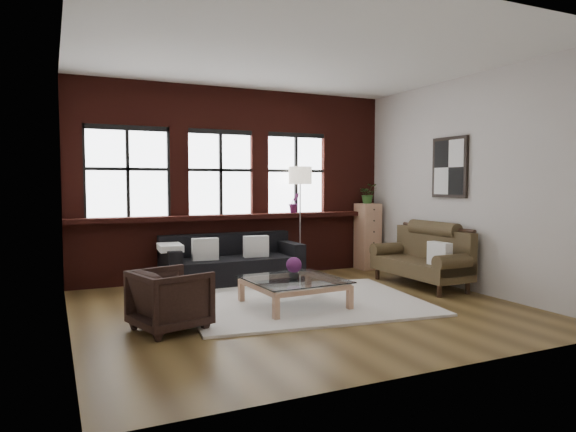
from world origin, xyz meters
name	(u,v)px	position (x,y,z in m)	size (l,w,h in m)	color
floor	(300,308)	(0.00, 0.00, 0.00)	(5.50, 5.50, 0.00)	brown
ceiling	(301,56)	(0.00, 0.00, 3.20)	(5.50, 5.50, 0.00)	white
wall_back	(236,184)	(0.00, 2.50, 1.60)	(5.50, 5.50, 0.00)	beige
wall_front	(434,184)	(0.00, -2.50, 1.60)	(5.50, 5.50, 0.00)	beige
wall_left	(66,184)	(-2.75, 0.00, 1.60)	(5.00, 5.00, 0.00)	beige
wall_right	(465,184)	(2.75, 0.00, 1.60)	(5.00, 5.00, 0.00)	beige
brick_backwall	(237,184)	(0.00, 2.44, 1.60)	(5.50, 0.12, 3.20)	#441610
sill_ledge	(239,217)	(0.00, 2.35, 1.04)	(5.50, 0.30, 0.08)	#441610
window_left	(127,174)	(-1.80, 2.45, 1.75)	(1.38, 0.10, 1.50)	black
window_mid	(220,175)	(-0.30, 2.45, 1.75)	(1.38, 0.10, 1.50)	black
window_right	(295,175)	(1.10, 2.45, 1.75)	(1.38, 0.10, 1.50)	black
wall_poster	(450,167)	(2.72, 0.30, 1.85)	(0.05, 0.74, 0.94)	black
shag_rug	(305,302)	(0.16, 0.19, 0.02)	(3.06, 2.40, 0.03)	silver
dark_sofa	(232,259)	(-0.28, 1.90, 0.40)	(2.20, 0.89, 0.80)	black
pillow_a	(205,249)	(-0.75, 1.80, 0.59)	(0.40, 0.14, 0.34)	white
pillow_b	(256,246)	(0.09, 1.80, 0.59)	(0.40, 0.14, 0.34)	white
vintage_settee	(420,256)	(2.30, 0.46, 0.47)	(0.78, 1.76, 0.94)	#44361F
pillow_settee	(440,254)	(2.22, -0.07, 0.58)	(0.14, 0.38, 0.34)	white
armchair	(170,300)	(-1.74, -0.31, 0.34)	(0.72, 0.74, 0.68)	black
coffee_table	(294,293)	(-0.07, 0.05, 0.18)	(1.16, 1.16, 0.39)	tan
vase	(294,273)	(-0.07, 0.05, 0.44)	(0.13, 0.13, 0.14)	#B2B2B2
flowers	(294,265)	(-0.07, 0.05, 0.55)	(0.20, 0.20, 0.20)	#62215C
drawer_chest	(368,236)	(2.47, 2.16, 0.61)	(0.38, 0.38, 1.23)	tan
potted_plant_top	(368,194)	(2.47, 2.16, 1.41)	(0.33, 0.29, 0.37)	#2D5923
floor_lamp	(300,217)	(1.05, 2.14, 1.02)	(0.40, 0.40, 2.04)	#A5A5A8
sill_plant	(294,203)	(1.02, 2.32, 1.26)	(0.20, 0.16, 0.36)	#62215C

